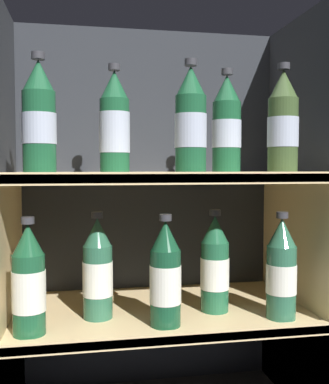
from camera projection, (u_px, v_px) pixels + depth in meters
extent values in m
cube|color=#23262B|center=(148.00, 208.00, 1.28)|extent=(0.75, 0.02, 0.99)
cube|color=#23262B|center=(1.00, 219.00, 1.01)|extent=(0.02, 0.42, 0.99)
cube|color=#23262B|center=(301.00, 213.00, 1.15)|extent=(0.02, 0.42, 0.99)
cube|color=#DBBC84|center=(160.00, 311.00, 1.09)|extent=(0.71, 0.38, 0.02)
cube|color=#DBBC84|center=(175.00, 338.00, 0.92)|extent=(0.71, 0.02, 0.03)
cube|color=#DBBC84|center=(11.00, 377.00, 1.04)|extent=(0.01, 0.38, 0.26)
cube|color=#DBBC84|center=(293.00, 355.00, 1.16)|extent=(0.01, 0.38, 0.26)
cube|color=#DBBC84|center=(160.00, 176.00, 1.08)|extent=(0.71, 0.38, 0.02)
cube|color=#DBBC84|center=(175.00, 178.00, 0.90)|extent=(0.71, 0.02, 0.03)
cube|color=#DBBC84|center=(10.00, 308.00, 1.03)|extent=(0.01, 0.38, 0.58)
cube|color=#DBBC84|center=(294.00, 292.00, 1.16)|extent=(0.01, 0.38, 0.58)
cylinder|color=#194C2D|center=(39.00, 133.00, 0.90)|extent=(0.07, 0.07, 0.16)
cylinder|color=#9EA8BC|center=(39.00, 129.00, 0.90)|extent=(0.07, 0.07, 0.06)
cone|color=#194C2D|center=(38.00, 75.00, 0.89)|extent=(0.06, 0.06, 0.06)
cylinder|color=#333338|center=(38.00, 56.00, 0.89)|extent=(0.03, 0.03, 0.01)
cylinder|color=#194C2D|center=(191.00, 135.00, 0.96)|extent=(0.07, 0.07, 0.16)
cylinder|color=#9EA8BC|center=(191.00, 131.00, 0.95)|extent=(0.07, 0.07, 0.07)
cone|color=#194C2D|center=(191.00, 81.00, 0.95)|extent=(0.06, 0.06, 0.06)
cylinder|color=#333338|center=(191.00, 62.00, 0.95)|extent=(0.03, 0.03, 0.01)
cylinder|color=#384C28|center=(283.00, 136.00, 0.99)|extent=(0.07, 0.07, 0.16)
cylinder|color=#9EA8BC|center=(283.00, 132.00, 0.99)|extent=(0.07, 0.07, 0.07)
cone|color=#384C28|center=(284.00, 84.00, 0.99)|extent=(0.06, 0.06, 0.06)
cylinder|color=#333338|center=(284.00, 66.00, 0.98)|extent=(0.03, 0.03, 0.01)
cylinder|color=#194C2D|center=(115.00, 136.00, 1.00)|extent=(0.07, 0.07, 0.16)
cylinder|color=#9EA8BC|center=(115.00, 133.00, 1.00)|extent=(0.07, 0.07, 0.09)
cone|color=#194C2D|center=(114.00, 85.00, 1.00)|extent=(0.06, 0.06, 0.06)
cylinder|color=#333338|center=(114.00, 67.00, 0.99)|extent=(0.03, 0.03, 0.01)
cylinder|color=#194C2D|center=(227.00, 138.00, 1.05)|extent=(0.07, 0.07, 0.16)
cylinder|color=#9EA8BC|center=(227.00, 134.00, 1.05)|extent=(0.07, 0.07, 0.06)
cone|color=#194C2D|center=(227.00, 89.00, 1.04)|extent=(0.06, 0.06, 0.06)
cylinder|color=#333338|center=(227.00, 72.00, 1.04)|extent=(0.03, 0.03, 0.01)
cylinder|color=#194C2D|center=(29.00, 295.00, 0.91)|extent=(0.07, 0.07, 0.16)
cylinder|color=silver|center=(29.00, 291.00, 0.91)|extent=(0.07, 0.07, 0.08)
cone|color=#194C2D|center=(28.00, 239.00, 0.91)|extent=(0.06, 0.06, 0.06)
cylinder|color=#333338|center=(28.00, 220.00, 0.90)|extent=(0.03, 0.03, 0.01)
cylinder|color=#144228|center=(165.00, 288.00, 0.96)|extent=(0.07, 0.07, 0.16)
cylinder|color=silver|center=(165.00, 284.00, 0.96)|extent=(0.07, 0.07, 0.08)
cone|color=#144228|center=(165.00, 235.00, 0.96)|extent=(0.06, 0.06, 0.06)
cylinder|color=#333338|center=(165.00, 217.00, 0.96)|extent=(0.03, 0.03, 0.01)
cylinder|color=#285B42|center=(281.00, 282.00, 1.01)|extent=(0.07, 0.07, 0.16)
cylinder|color=silver|center=(281.00, 278.00, 1.01)|extent=(0.07, 0.07, 0.07)
cone|color=#285B42|center=(282.00, 232.00, 1.01)|extent=(0.06, 0.06, 0.06)
cylinder|color=#333338|center=(282.00, 215.00, 1.00)|extent=(0.03, 0.03, 0.01)
cylinder|color=#285B42|center=(98.00, 282.00, 1.01)|extent=(0.07, 0.07, 0.16)
cylinder|color=silver|center=(98.00, 278.00, 1.01)|extent=(0.07, 0.07, 0.08)
cone|color=#285B42|center=(97.00, 232.00, 1.01)|extent=(0.06, 0.06, 0.06)
cylinder|color=#333338|center=(97.00, 215.00, 1.00)|extent=(0.03, 0.03, 0.01)
cylinder|color=#1E5638|center=(215.00, 277.00, 1.06)|extent=(0.07, 0.07, 0.16)
cylinder|color=silver|center=(215.00, 273.00, 1.06)|extent=(0.07, 0.07, 0.07)
cone|color=#1E5638|center=(215.00, 229.00, 1.06)|extent=(0.06, 0.06, 0.06)
cylinder|color=#333338|center=(215.00, 213.00, 1.05)|extent=(0.03, 0.03, 0.01)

